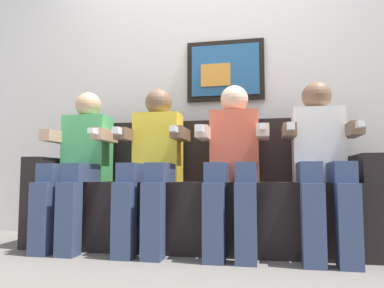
{
  "coord_description": "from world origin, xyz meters",
  "views": [
    {
      "loc": [
        0.48,
        -2.24,
        0.49
      ],
      "look_at": [
        0.0,
        0.15,
        0.7
      ],
      "focal_mm": 34.73,
      "sensor_mm": 36.0,
      "label": 1
    }
  ],
  "objects_px": {
    "person_right_center": "(233,158)",
    "person_left_center": "(153,159)",
    "person_leftmost": "(79,159)",
    "person_rightmost": "(321,157)",
    "couch": "(197,201)"
  },
  "relations": [
    {
      "from": "person_right_center",
      "to": "person_left_center",
      "type": "bearing_deg",
      "value": 180.0
    },
    {
      "from": "person_leftmost",
      "to": "person_right_center",
      "type": "bearing_deg",
      "value": -0.02
    },
    {
      "from": "person_rightmost",
      "to": "couch",
      "type": "bearing_deg",
      "value": 168.28
    },
    {
      "from": "person_leftmost",
      "to": "person_right_center",
      "type": "height_order",
      "value": "same"
    },
    {
      "from": "person_right_center",
      "to": "couch",
      "type": "bearing_deg",
      "value": 148.09
    },
    {
      "from": "couch",
      "to": "person_leftmost",
      "type": "xyz_separation_m",
      "value": [
        -0.81,
        -0.17,
        0.29
      ]
    },
    {
      "from": "couch",
      "to": "person_left_center",
      "type": "bearing_deg",
      "value": -148.11
    },
    {
      "from": "couch",
      "to": "person_left_center",
      "type": "relative_size",
      "value": 2.08
    },
    {
      "from": "person_left_center",
      "to": "couch",
      "type": "bearing_deg",
      "value": 31.89
    },
    {
      "from": "person_leftmost",
      "to": "person_left_center",
      "type": "distance_m",
      "value": 0.54
    },
    {
      "from": "person_right_center",
      "to": "person_rightmost",
      "type": "xyz_separation_m",
      "value": [
        0.54,
        0.0,
        0.0
      ]
    },
    {
      "from": "couch",
      "to": "person_right_center",
      "type": "bearing_deg",
      "value": -31.91
    },
    {
      "from": "person_rightmost",
      "to": "person_left_center",
      "type": "bearing_deg",
      "value": 180.0
    },
    {
      "from": "couch",
      "to": "person_rightmost",
      "type": "bearing_deg",
      "value": -11.72
    },
    {
      "from": "person_leftmost",
      "to": "person_rightmost",
      "type": "distance_m",
      "value": 1.62
    }
  ]
}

